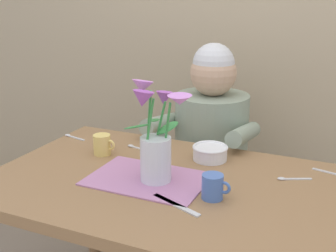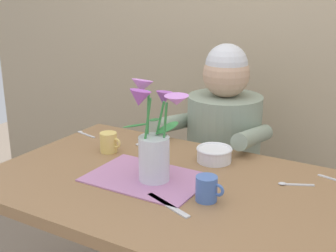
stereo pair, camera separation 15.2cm
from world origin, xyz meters
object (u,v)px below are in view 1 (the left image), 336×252
Objects in this scene: dinner_knife at (176,205)px; ceramic_mug at (102,145)px; coffee_cup at (213,187)px; ceramic_bowl at (210,152)px; flower_vase at (156,139)px; seated_person at (210,164)px.

dinner_knife is 2.04× the size of ceramic_mug.
ceramic_bowl is at bearing 110.91° from coffee_cup.
flower_vase reaches higher than coffee_cup.
dinner_knife is 0.13m from coffee_cup.
ceramic_bowl is (0.10, 0.26, -0.12)m from flower_vase.
seated_person reaches higher than ceramic_mug.
flower_vase is 0.31m from ceramic_bowl.
coffee_cup is (0.12, -0.30, 0.01)m from ceramic_bowl.
seated_person is 0.75m from coffee_cup.
seated_person is 0.80m from dinner_knife.
seated_person is 0.61m from ceramic_mug.
coffee_cup and ceramic_mug have the same top height.
seated_person is 0.71m from flower_vase.
ceramic_bowl is 1.46× the size of ceramic_mug.
coffee_cup is at bearing -10.80° from flower_vase.
ceramic_bowl is at bearing 115.88° from dinner_knife.
dinner_knife is (0.13, -0.13, -0.15)m from flower_vase.
coffee_cup is at bearing -19.33° from ceramic_mug.
ceramic_bowl is 0.42m from ceramic_mug.
seated_person reaches higher than coffee_cup.
coffee_cup is (0.22, -0.04, -0.11)m from flower_vase.
dinner_knife is at bearing -85.54° from ceramic_bowl.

